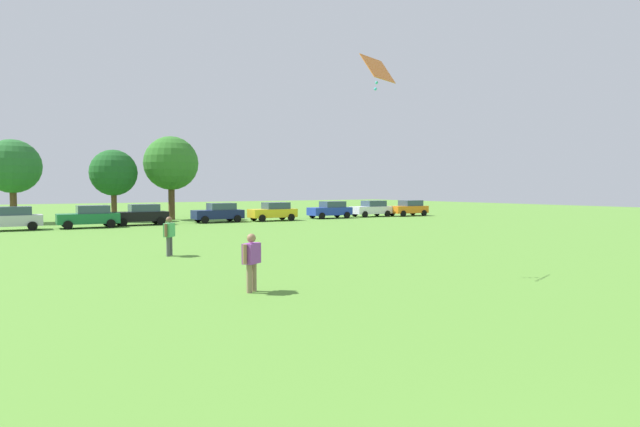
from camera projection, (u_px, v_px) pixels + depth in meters
The scene contains 15 objects.
ground_plane at pixel (102, 243), 28.09m from camera, with size 160.00×160.00×0.00m, color #568C33.
adult_bystander at pixel (251, 257), 14.64m from camera, with size 0.69×0.56×1.68m.
bystander_near_trees at pixel (169, 233), 22.47m from camera, with size 0.60×0.68×1.73m.
kite at pixel (378, 70), 17.42m from camera, with size 1.49×1.04×1.17m.
parked_car_silver_1 at pixel (9, 218), 36.08m from camera, with size 4.30×2.02×1.68m.
parked_car_green_2 at pixel (89, 216), 38.60m from camera, with size 4.30×2.02×1.68m.
parked_car_black_3 at pixel (141, 214), 41.53m from camera, with size 4.30×2.02×1.68m.
parked_car_navy_4 at pixel (219, 213), 44.81m from camera, with size 4.30×2.02×1.68m.
parked_car_yellow_5 at pixel (273, 211), 46.98m from camera, with size 4.30×2.02×1.68m.
parked_car_blue_6 at pixel (330, 210), 50.90m from camera, with size 4.30×2.02×1.68m.
parked_car_white_7 at pixel (372, 208), 53.81m from camera, with size 4.30×2.02×1.68m.
parked_car_orange_8 at pixel (409, 208), 55.28m from camera, with size 4.30×2.02×1.68m.
tree_center at pixel (12, 167), 43.53m from camera, with size 4.59×4.59×7.15m.
tree_right at pixel (113, 173), 46.00m from camera, with size 4.14×4.14×6.45m.
tree_far_right at pixel (171, 163), 48.34m from camera, with size 5.06×5.06×7.88m.
Camera 1 is at (-4.37, -0.11, 2.97)m, focal length 28.79 mm.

